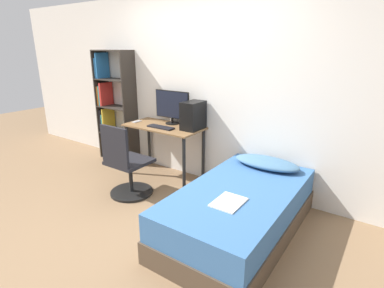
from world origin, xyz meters
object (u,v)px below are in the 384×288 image
object	(u,v)px
bookshelf	(112,109)
bed	(239,211)
keyboard	(161,127)
monitor	(172,106)
office_chair	(127,169)
pc_tower	(193,116)

from	to	relation	value
bookshelf	bed	bearing A→B (deg)	-16.02
keyboard	monitor	bearing A→B (deg)	94.11
bookshelf	office_chair	bearing A→B (deg)	-35.46
office_chair	keyboard	size ratio (longest dim) A/B	2.36
monitor	keyboard	distance (m)	0.37
monitor	office_chair	bearing A→B (deg)	-91.86
bed	pc_tower	size ratio (longest dim) A/B	5.02
monitor	pc_tower	bearing A→B (deg)	-10.45
office_chair	keyboard	bearing A→B (deg)	85.45
office_chair	pc_tower	world-z (taller)	pc_tower
pc_tower	monitor	bearing A→B (deg)	169.55
bookshelf	monitor	size ratio (longest dim) A/B	3.04
office_chair	pc_tower	distance (m)	1.10
office_chair	keyboard	world-z (taller)	office_chair
office_chair	monitor	bearing A→B (deg)	88.14
keyboard	pc_tower	world-z (taller)	pc_tower
monitor	bookshelf	bearing A→B (deg)	-178.15
bed	keyboard	xyz separation A→B (m)	(-1.47, 0.54, 0.53)
bed	bookshelf	bearing A→B (deg)	163.98
bed	pc_tower	world-z (taller)	pc_tower
office_chair	monitor	size ratio (longest dim) A/B	1.62
bookshelf	pc_tower	size ratio (longest dim) A/B	4.76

